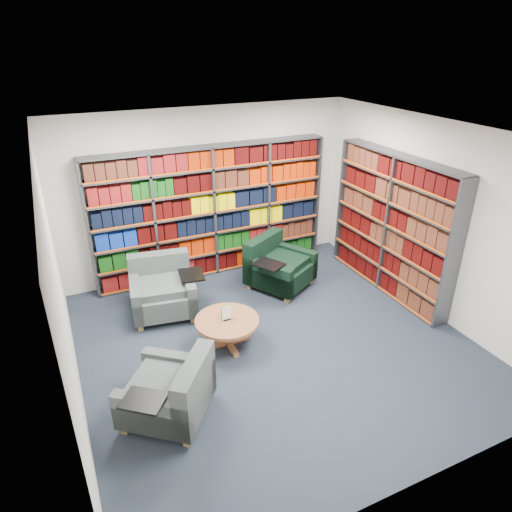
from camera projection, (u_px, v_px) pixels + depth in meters
name	position (u px, v px, depth m)	size (l,w,h in m)	color
room_shell	(276.00, 250.00, 5.62)	(5.02, 5.02, 2.82)	black
bookshelf_back	(213.00, 212.00, 7.66)	(4.00, 0.28, 2.20)	#47494F
bookshelf_right	(392.00, 226.00, 7.13)	(0.28, 2.50, 2.20)	#47494F
chair_teal_left	(162.00, 290.00, 6.84)	(1.15, 1.04, 0.83)	#081D3D
chair_green_right	(276.00, 267.00, 7.53)	(1.22, 1.22, 0.82)	black
chair_teal_front	(174.00, 394.00, 4.91)	(1.19, 1.19, 0.77)	#081D3D
coffee_table	(227.00, 325.00, 6.05)	(0.85, 0.85, 0.60)	#9C573C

